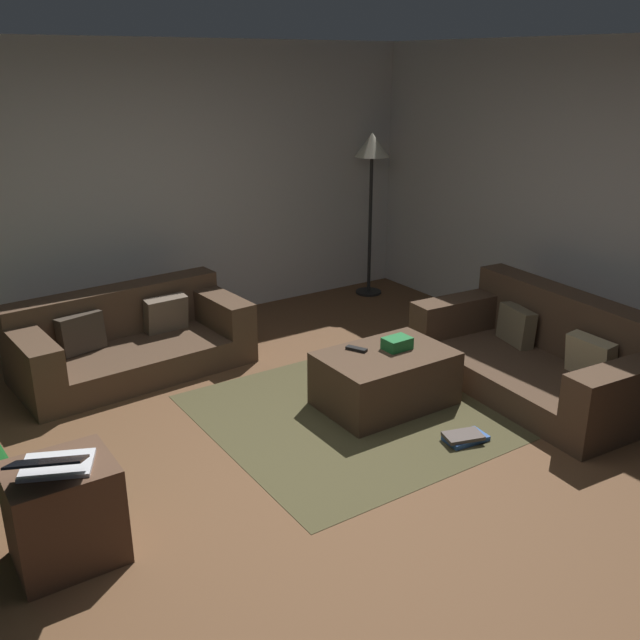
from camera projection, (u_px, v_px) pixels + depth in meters
ground_plane at (306, 482)px, 4.26m from camera, size 6.40×6.40×0.00m
rear_partition at (116, 193)px, 6.26m from camera, size 6.40×0.12×2.60m
couch_left at (129, 340)px, 5.76m from camera, size 1.89×1.02×0.64m
couch_right at (544, 355)px, 5.43m from camera, size 1.13×1.96×0.72m
ottoman at (385, 378)px, 5.17m from camera, size 0.95×0.64×0.41m
gift_box at (397, 343)px, 5.16m from camera, size 0.20×0.15×0.09m
tv_remote at (356, 349)px, 5.14m from camera, size 0.12×0.17×0.02m
side_table at (65, 513)px, 3.52m from camera, size 0.52×0.44×0.54m
laptop at (54, 464)px, 3.35m from camera, size 0.47×0.51×0.19m
book_stack at (465, 437)px, 4.71m from camera, size 0.33×0.22×0.06m
corner_lamp at (372, 158)px, 7.23m from camera, size 0.36×0.36×1.72m
area_rug at (384, 403)px, 5.24m from camera, size 2.60×2.00×0.01m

